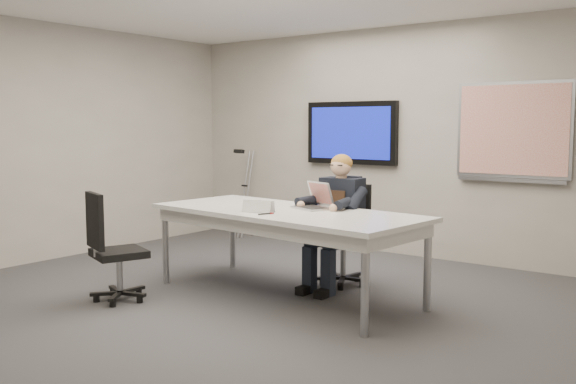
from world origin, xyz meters
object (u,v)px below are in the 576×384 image
Objects in this scene: conference_table at (286,220)px; office_chair_far at (345,253)px; office_chair_near at (115,267)px; seated_person at (332,235)px; laptop at (315,202)px.

conference_table is 2.72× the size of office_chair_far.
office_chair_near is at bearing -134.32° from office_chair_far.
laptop is (-0.07, -0.20, 0.35)m from seated_person.
conference_table is 0.55m from seated_person.
laptop is (0.14, 0.27, 0.16)m from conference_table.
office_chair_near is 0.76× the size of seated_person.
seated_person is at bearing -110.45° from office_chair_near.
seated_person reaches higher than conference_table.
office_chair_near is at bearing -130.78° from conference_table.
office_chair_far is 2.30× the size of laptop.
laptop is at bearing -105.73° from office_chair_far.
conference_table is 6.24× the size of laptop.
seated_person is at bearing -96.33° from office_chair_far.
conference_table is 2.07× the size of seated_person.
conference_table is at bearing -97.35° from laptop.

